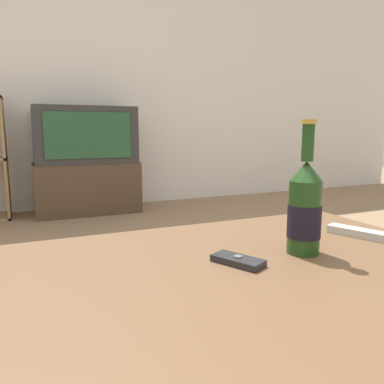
{
  "coord_description": "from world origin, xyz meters",
  "views": [
    {
      "loc": [
        -0.33,
        -0.56,
        0.71
      ],
      "look_at": [
        0.08,
        0.37,
        0.54
      ],
      "focal_mm": 35.0,
      "sensor_mm": 36.0,
      "label": 1
    }
  ],
  "objects_px": {
    "beer_bottle": "(305,208)",
    "tv_stand": "(87,188)",
    "remote_control": "(362,233)",
    "television": "(85,135)",
    "cell_phone": "(238,261)"
  },
  "relations": [
    {
      "from": "tv_stand",
      "to": "beer_bottle",
      "type": "bearing_deg",
      "value": -88.0
    },
    {
      "from": "tv_stand",
      "to": "beer_bottle",
      "type": "height_order",
      "value": "beer_bottle"
    },
    {
      "from": "beer_bottle",
      "to": "cell_phone",
      "type": "xyz_separation_m",
      "value": [
        -0.17,
        -0.0,
        -0.09
      ]
    },
    {
      "from": "tv_stand",
      "to": "cell_phone",
      "type": "height_order",
      "value": "cell_phone"
    },
    {
      "from": "television",
      "to": "beer_bottle",
      "type": "height_order",
      "value": "television"
    },
    {
      "from": "beer_bottle",
      "to": "tv_stand",
      "type": "bearing_deg",
      "value": 92.0
    },
    {
      "from": "television",
      "to": "beer_bottle",
      "type": "relative_size",
      "value": 2.83
    },
    {
      "from": "tv_stand",
      "to": "television",
      "type": "distance_m",
      "value": 0.45
    },
    {
      "from": "television",
      "to": "cell_phone",
      "type": "relative_size",
      "value": 7.05
    },
    {
      "from": "beer_bottle",
      "to": "remote_control",
      "type": "height_order",
      "value": "beer_bottle"
    },
    {
      "from": "remote_control",
      "to": "television",
      "type": "bearing_deg",
      "value": 75.31
    },
    {
      "from": "tv_stand",
      "to": "cell_phone",
      "type": "xyz_separation_m",
      "value": [
        -0.07,
        -2.68,
        0.23
      ]
    },
    {
      "from": "television",
      "to": "remote_control",
      "type": "bearing_deg",
      "value": -83.23
    },
    {
      "from": "tv_stand",
      "to": "remote_control",
      "type": "xyz_separation_m",
      "value": [
        0.31,
        -2.63,
        0.23
      ]
    },
    {
      "from": "tv_stand",
      "to": "remote_control",
      "type": "relative_size",
      "value": 5.08
    }
  ]
}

